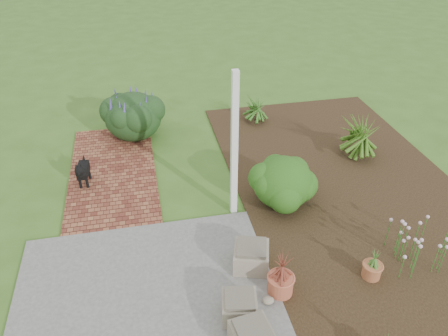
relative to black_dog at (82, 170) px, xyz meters
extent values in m
plane|color=#375E1D|center=(2.19, -1.37, -0.35)|extent=(80.00, 80.00, 0.00)
cube|color=#595956|center=(0.94, -3.12, -0.33)|extent=(3.50, 3.50, 0.04)
cube|color=#5A271C|center=(0.49, 0.38, -0.33)|extent=(1.60, 3.50, 0.04)
cube|color=black|center=(4.69, -0.87, -0.33)|extent=(4.00, 7.00, 0.03)
cube|color=white|center=(2.49, -1.27, 0.90)|extent=(0.10, 0.10, 2.50)
cube|color=#78735A|center=(2.08, -3.39, -0.16)|extent=(0.51, 0.51, 0.29)
cube|color=#7A6C5C|center=(2.45, -2.58, -0.15)|extent=(0.61, 0.61, 0.32)
cube|color=black|center=(0.00, 0.05, -0.02)|extent=(0.21, 0.42, 0.18)
cylinder|color=black|center=(-0.07, -0.09, -0.21)|extent=(0.05, 0.05, 0.20)
cylinder|color=black|center=(0.05, -0.10, -0.21)|extent=(0.05, 0.05, 0.20)
cylinder|color=black|center=(-0.04, 0.20, -0.21)|extent=(0.05, 0.05, 0.20)
cylinder|color=black|center=(0.08, 0.19, -0.21)|extent=(0.05, 0.05, 0.20)
sphere|color=black|center=(-0.02, -0.19, 0.13)|extent=(0.17, 0.17, 0.17)
cone|color=black|center=(0.02, 0.26, 0.10)|extent=(0.08, 0.13, 0.15)
cylinder|color=#BEB69D|center=(0.80, 2.11, -0.10)|extent=(0.31, 0.31, 0.42)
ellipsoid|color=#12400F|center=(3.35, -1.22, 0.11)|extent=(1.28, 1.28, 0.87)
cylinder|color=#B0573B|center=(2.71, -3.12, -0.18)|extent=(0.41, 0.41, 0.28)
cylinder|color=#9E5A35|center=(4.05, -3.11, -0.21)|extent=(0.33, 0.33, 0.22)
ellipsoid|color=black|center=(0.97, 1.72, 0.17)|extent=(1.44, 1.44, 1.03)
camera|label=1|loc=(1.14, -6.90, 4.31)|focal=35.00mm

